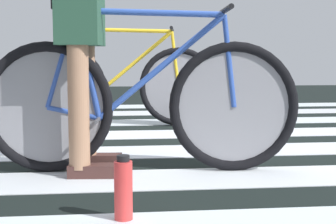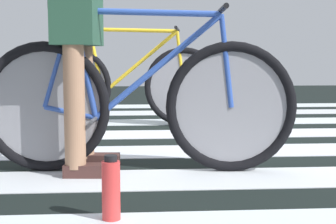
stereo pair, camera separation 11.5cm
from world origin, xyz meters
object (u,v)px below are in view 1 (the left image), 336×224
cyclist_1_of_2 (83,57)px  water_bottle (123,189)px  bicycle_2_of_2 (122,84)px  bicycle_1_of_2 (140,102)px

cyclist_1_of_2 → water_bottle: bearing=-72.3°
cyclist_1_of_2 → bicycle_2_of_2: 1.88m
cyclist_1_of_2 → water_bottle: size_ratio=3.78×
bicycle_1_of_2 → cyclist_1_of_2: 0.40m
bicycle_1_of_2 → water_bottle: bearing=-93.0°
bicycle_1_of_2 → bicycle_2_of_2: bearing=96.7°
bicycle_2_of_2 → water_bottle: (-0.04, -2.70, -0.26)m
bicycle_1_of_2 → bicycle_2_of_2: (-0.07, 1.87, 0.00)m
bicycle_1_of_2 → cyclist_1_of_2: (-0.31, 0.02, 0.24)m
cyclist_1_of_2 → bicycle_2_of_2: size_ratio=0.56×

